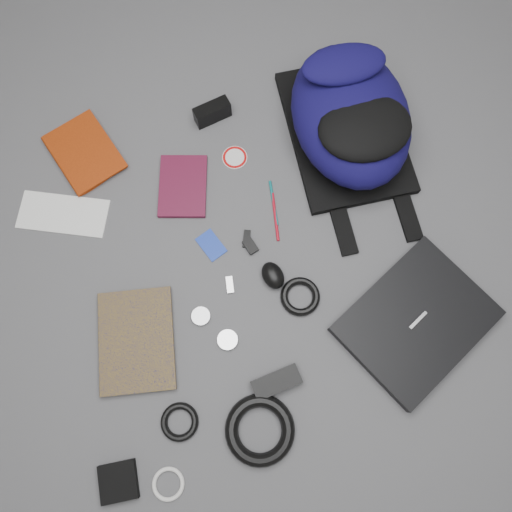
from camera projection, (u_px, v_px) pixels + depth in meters
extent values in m
plane|color=#4F4F51|center=(256.00, 258.00, 1.39)|extent=(4.00, 4.00, 0.00)
cube|color=black|center=(416.00, 321.00, 1.33)|extent=(0.47, 0.43, 0.04)
imported|color=maroon|center=(59.00, 168.00, 1.45)|extent=(0.23, 0.27, 0.02)
imported|color=#A17D0B|center=(99.00, 344.00, 1.32)|extent=(0.24, 0.30, 0.02)
cube|color=white|center=(63.00, 214.00, 1.42)|extent=(0.28, 0.20, 0.00)
cube|color=#450D21|center=(183.00, 186.00, 1.44)|extent=(0.18, 0.22, 0.02)
cube|color=black|center=(212.00, 112.00, 1.48)|extent=(0.11, 0.06, 0.06)
cylinder|color=white|center=(235.00, 157.00, 1.47)|extent=(0.08, 0.08, 0.00)
cylinder|color=#0B666A|center=(274.00, 203.00, 1.43)|extent=(0.02, 0.14, 0.01)
cylinder|color=#B10D1F|center=(275.00, 217.00, 1.42)|extent=(0.03, 0.14, 0.01)
cube|color=#1736B0|center=(211.00, 245.00, 1.40)|extent=(0.08, 0.10, 0.00)
cube|color=black|center=(247.00, 239.00, 1.40)|extent=(0.04, 0.05, 0.01)
cube|color=silver|center=(230.00, 285.00, 1.37)|extent=(0.02, 0.05, 0.01)
cube|color=black|center=(250.00, 246.00, 1.39)|extent=(0.04, 0.05, 0.01)
ellipsoid|color=black|center=(273.00, 275.00, 1.36)|extent=(0.07, 0.09, 0.04)
cylinder|color=#A2A2A4|center=(201.00, 316.00, 1.34)|extent=(0.06, 0.06, 0.01)
cylinder|color=silver|center=(228.00, 340.00, 1.33)|extent=(0.06, 0.06, 0.01)
torus|color=black|center=(300.00, 296.00, 1.35)|extent=(0.13, 0.13, 0.02)
cube|color=black|center=(276.00, 382.00, 1.29)|extent=(0.13, 0.07, 0.03)
torus|color=black|center=(260.00, 430.00, 1.26)|extent=(0.19, 0.19, 0.03)
cube|color=black|center=(118.00, 482.00, 1.23)|extent=(0.10, 0.10, 0.02)
torus|color=black|center=(180.00, 422.00, 1.27)|extent=(0.13, 0.13, 0.02)
torus|color=silver|center=(168.00, 484.00, 1.23)|extent=(0.11, 0.11, 0.01)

